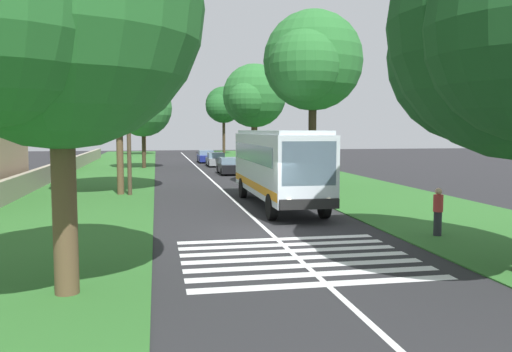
{
  "coord_description": "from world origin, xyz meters",
  "views": [
    {
      "loc": [
        -18.89,
        4.03,
        3.76
      ],
      "look_at": [
        5.36,
        -0.54,
        1.6
      ],
      "focal_mm": 37.12,
      "sensor_mm": 36.0,
      "label": 1
    }
  ],
  "objects": [
    {
      "name": "roadside_tree_left_2",
      "position": [
        -6.45,
        6.27,
        6.3
      ],
      "size": [
        8.01,
        6.4,
        9.66
      ],
      "color": "brown",
      "rests_on": "grass_verge_left"
    },
    {
      "name": "pedestrian",
      "position": [
        -2.0,
        -5.67,
        0.91
      ],
      "size": [
        0.34,
        0.34,
        1.69
      ],
      "color": "#26262D",
      "rests_on": "grass_verge_right"
    },
    {
      "name": "roadside_tree_right_3",
      "position": [
        31.26,
        -5.09,
        6.81
      ],
      "size": [
        7.34,
        6.04,
        9.98
      ],
      "color": "brown",
      "rests_on": "grass_verge_right"
    },
    {
      "name": "trailing_car_1",
      "position": [
        35.56,
        -2.0,
        0.67
      ],
      "size": [
        4.3,
        1.78,
        1.43
      ],
      "color": "gray",
      "rests_on": "ground"
    },
    {
      "name": "ground",
      "position": [
        0.0,
        0.0,
        0.0
      ],
      "size": [
        160.0,
        160.0,
        0.0
      ],
      "primitive_type": "plane",
      "color": "#262628"
    },
    {
      "name": "trailing_car_2",
      "position": [
        42.02,
        -1.56,
        0.67
      ],
      "size": [
        4.3,
        1.78,
        1.43
      ],
      "color": "navy",
      "rests_on": "ground"
    },
    {
      "name": "roadside_tree_right_0",
      "position": [
        13.54,
        -5.56,
        7.94
      ],
      "size": [
        7.39,
        6.29,
        11.22
      ],
      "color": "#3D2D1E",
      "rests_on": "grass_verge_right"
    },
    {
      "name": "zebra_crossing",
      "position": [
        -4.1,
        0.0,
        0.0
      ],
      "size": [
        5.85,
        6.8,
        0.01
      ],
      "color": "silver",
      "rests_on": "ground"
    },
    {
      "name": "roadside_tree_left_1",
      "position": [
        62.32,
        6.01,
        6.94
      ],
      "size": [
        6.67,
        5.3,
        9.71
      ],
      "color": "brown",
      "rests_on": "grass_verge_left"
    },
    {
      "name": "trailing_car_0",
      "position": [
        25.6,
        -2.05,
        0.67
      ],
      "size": [
        4.3,
        1.78,
        1.43
      ],
      "color": "black",
      "rests_on": "ground"
    },
    {
      "name": "roadside_tree_left_3",
      "position": [
        12.61,
        6.28,
        8.8
      ],
      "size": [
        9.24,
        7.57,
        12.77
      ],
      "color": "brown",
      "rests_on": "grass_verge_left"
    },
    {
      "name": "grass_verge_right",
      "position": [
        15.0,
        -8.2,
        0.02
      ],
      "size": [
        120.0,
        8.0,
        0.04
      ],
      "primitive_type": "cube",
      "color": "#2D6628",
      "rests_on": "ground"
    },
    {
      "name": "utility_pole",
      "position": [
        12.04,
        5.56,
        4.11
      ],
      "size": [
        0.24,
        1.4,
        7.86
      ],
      "color": "#473828",
      "rests_on": "grass_verge_left"
    },
    {
      "name": "roadside_tree_right_1",
      "position": [
        63.49,
        -6.18,
        7.46
      ],
      "size": [
        7.15,
        5.76,
        10.45
      ],
      "color": "#3D2D1E",
      "rests_on": "grass_verge_right"
    },
    {
      "name": "centre_line",
      "position": [
        15.0,
        0.0,
        0.0
      ],
      "size": [
        110.0,
        0.16,
        0.01
      ],
      "primitive_type": "cube",
      "color": "silver",
      "rests_on": "ground"
    },
    {
      "name": "grass_verge_left",
      "position": [
        15.0,
        8.2,
        0.02
      ],
      "size": [
        120.0,
        8.0,
        0.04
      ],
      "primitive_type": "cube",
      "color": "#2D6628",
      "rests_on": "ground"
    },
    {
      "name": "coach_bus",
      "position": [
        6.39,
        -1.8,
        2.15
      ],
      "size": [
        11.16,
        2.62,
        3.73
      ],
      "color": "silver",
      "rests_on": "ground"
    },
    {
      "name": "roadside_tree_left_0",
      "position": [
        34.0,
        5.37,
        5.75
      ],
      "size": [
        6.52,
        5.58,
        8.64
      ],
      "color": "#3D2D1E",
      "rests_on": "grass_verge_left"
    },
    {
      "name": "roadside_wall",
      "position": [
        20.0,
        11.6,
        0.64
      ],
      "size": [
        70.0,
        0.4,
        1.21
      ],
      "primitive_type": "cube",
      "color": "#9E937F",
      "rests_on": "grass_verge_left"
    }
  ]
}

